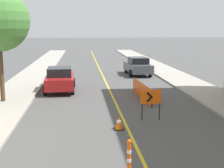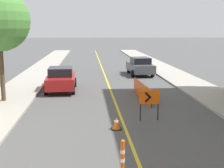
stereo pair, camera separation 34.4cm
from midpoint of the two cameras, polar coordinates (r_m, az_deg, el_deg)
The scene contains 9 objects.
lane_stripe at distance 26.67m, azimuth -1.94°, elevation 1.24°, with size 0.12×65.29×0.01m.
sidewalk_left at distance 26.97m, azimuth -15.02°, elevation 1.12°, with size 2.88×65.29×0.13m.
sidewalk_right at distance 27.74m, azimuth 10.78°, elevation 1.53°, with size 2.88×65.29×0.13m.
traffic_cone_third at distance 12.97m, azimuth 0.49°, elevation -7.21°, with size 0.41×0.41×0.52m.
delineator_post_rear at distance 9.02m, azimuth 2.01°, elevation -13.80°, with size 0.35×0.35×1.08m.
arrow_barricade_primary at distance 14.12m, azimuth 6.44°, elevation -2.67°, with size 0.95×0.11×1.40m.
safety_mesh_fence at distance 18.51m, azimuth 4.93°, elevation -1.26°, with size 0.29×4.36×0.95m.
parked_car_curb_near at distance 21.08m, azimuth -9.95°, elevation 0.91°, with size 1.95×4.35×1.59m.
parked_car_curb_mid at distance 28.07m, azimuth 4.40°, elevation 3.30°, with size 2.03×4.39×1.59m.
Camera 1 is at (-1.89, 6.36, 4.11)m, focal length 50.00 mm.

